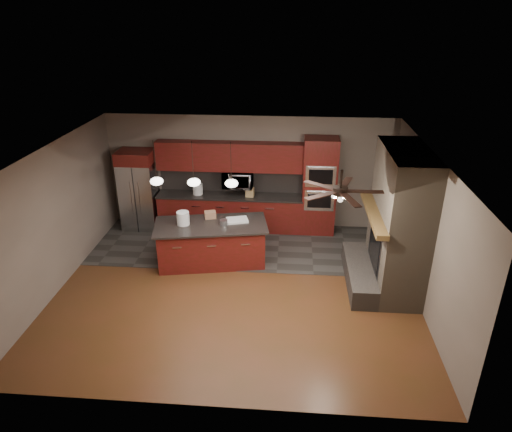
# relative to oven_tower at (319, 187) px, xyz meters

# --- Properties ---
(ground) EXTENTS (7.00, 7.00, 0.00)m
(ground) POSITION_rel_oven_tower_xyz_m (-1.70, -2.69, -1.19)
(ground) COLOR #592E1A
(ground) RESTS_ON ground
(ceiling) EXTENTS (7.00, 6.00, 0.02)m
(ceiling) POSITION_rel_oven_tower_xyz_m (-1.70, -2.69, 1.61)
(ceiling) COLOR white
(ceiling) RESTS_ON back_wall
(back_wall) EXTENTS (7.00, 0.02, 2.80)m
(back_wall) POSITION_rel_oven_tower_xyz_m (-1.70, 0.31, 0.21)
(back_wall) COLOR slate
(back_wall) RESTS_ON ground
(right_wall) EXTENTS (0.02, 6.00, 2.80)m
(right_wall) POSITION_rel_oven_tower_xyz_m (1.80, -2.69, 0.21)
(right_wall) COLOR slate
(right_wall) RESTS_ON ground
(left_wall) EXTENTS (0.02, 6.00, 2.80)m
(left_wall) POSITION_rel_oven_tower_xyz_m (-5.20, -2.69, 0.21)
(left_wall) COLOR slate
(left_wall) RESTS_ON ground
(slate_tile_patch) EXTENTS (7.00, 2.40, 0.01)m
(slate_tile_patch) POSITION_rel_oven_tower_xyz_m (-1.70, -0.89, -1.19)
(slate_tile_patch) COLOR #393633
(slate_tile_patch) RESTS_ON ground
(fireplace_column) EXTENTS (1.30, 2.10, 2.80)m
(fireplace_column) POSITION_rel_oven_tower_xyz_m (1.34, -2.29, 0.11)
(fireplace_column) COLOR #6B5E4C
(fireplace_column) RESTS_ON ground
(back_cabinetry) EXTENTS (3.59, 0.64, 2.20)m
(back_cabinetry) POSITION_rel_oven_tower_xyz_m (-2.18, 0.05, -0.30)
(back_cabinetry) COLOR maroon
(back_cabinetry) RESTS_ON ground
(oven_tower) EXTENTS (0.80, 0.63, 2.38)m
(oven_tower) POSITION_rel_oven_tower_xyz_m (0.00, 0.00, 0.00)
(oven_tower) COLOR maroon
(oven_tower) RESTS_ON ground
(microwave) EXTENTS (0.73, 0.41, 0.50)m
(microwave) POSITION_rel_oven_tower_xyz_m (-1.98, 0.06, 0.11)
(microwave) COLOR silver
(microwave) RESTS_ON back_cabinetry
(refrigerator) EXTENTS (0.85, 0.75, 2.00)m
(refrigerator) POSITION_rel_oven_tower_xyz_m (-4.42, -0.07, -0.19)
(refrigerator) COLOR silver
(refrigerator) RESTS_ON ground
(kitchen_island) EXTENTS (2.53, 1.49, 0.92)m
(kitchen_island) POSITION_rel_oven_tower_xyz_m (-2.35, -1.72, -0.73)
(kitchen_island) COLOR maroon
(kitchen_island) RESTS_ON ground
(white_bucket) EXTENTS (0.28, 0.28, 0.28)m
(white_bucket) POSITION_rel_oven_tower_xyz_m (-2.93, -1.77, -0.13)
(white_bucket) COLOR white
(white_bucket) RESTS_ON kitchen_island
(paint_can) EXTENTS (0.23, 0.23, 0.11)m
(paint_can) POSITION_rel_oven_tower_xyz_m (-2.07, -1.73, -0.21)
(paint_can) COLOR #B4B5BA
(paint_can) RESTS_ON kitchen_island
(paint_tray) EXTENTS (0.52, 0.42, 0.04)m
(paint_tray) POSITION_rel_oven_tower_xyz_m (-1.81, -1.52, -0.25)
(paint_tray) COLOR white
(paint_tray) RESTS_ON kitchen_island
(cardboard_box) EXTENTS (0.28, 0.23, 0.15)m
(cardboard_box) POSITION_rel_oven_tower_xyz_m (-2.41, -1.41, -0.20)
(cardboard_box) COLOR #9A6E4F
(cardboard_box) RESTS_ON kitchen_island
(counter_bucket) EXTENTS (0.26, 0.26, 0.27)m
(counter_bucket) POSITION_rel_oven_tower_xyz_m (-2.97, 0.01, -0.15)
(counter_bucket) COLOR white
(counter_bucket) RESTS_ON back_cabinetry
(counter_box) EXTENTS (0.21, 0.17, 0.22)m
(counter_box) POSITION_rel_oven_tower_xyz_m (-1.67, -0.04, -0.18)
(counter_box) COLOR tan
(counter_box) RESTS_ON back_cabinetry
(pendant_left) EXTENTS (0.26, 0.26, 0.92)m
(pendant_left) POSITION_rel_oven_tower_xyz_m (-3.35, -1.99, 0.77)
(pendant_left) COLOR black
(pendant_left) RESTS_ON ceiling
(pendant_center) EXTENTS (0.26, 0.26, 0.92)m
(pendant_center) POSITION_rel_oven_tower_xyz_m (-2.60, -1.99, 0.77)
(pendant_center) COLOR black
(pendant_center) RESTS_ON ceiling
(pendant_right) EXTENTS (0.26, 0.26, 0.92)m
(pendant_right) POSITION_rel_oven_tower_xyz_m (-1.85, -1.99, 0.77)
(pendant_right) COLOR black
(pendant_right) RESTS_ON ceiling
(ceiling_fan) EXTENTS (1.27, 1.33, 0.41)m
(ceiling_fan) POSITION_rel_oven_tower_xyz_m (0.10, -3.49, 1.27)
(ceiling_fan) COLOR black
(ceiling_fan) RESTS_ON ceiling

